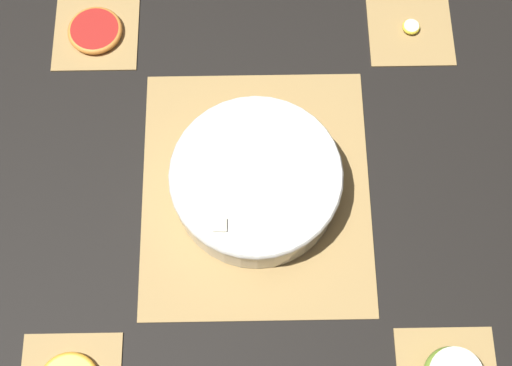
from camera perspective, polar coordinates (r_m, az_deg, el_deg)
name	(u,v)px	position (r m, az deg, el deg)	size (l,w,h in m)	color
ground_plane	(256,191)	(1.16, 0.00, -0.62)	(6.00, 6.00, 0.00)	black
bamboo_mat_center	(256,190)	(1.15, 0.00, -0.56)	(0.42, 0.37, 0.01)	#A8844C
coaster_mat_near_right	(410,29)	(1.32, 12.24, 11.94)	(0.15, 0.15, 0.01)	#A8844C
coaster_mat_far_right	(96,33)	(1.32, -12.68, 11.60)	(0.15, 0.15, 0.01)	#A8844C
fruit_salad_bowl	(256,180)	(1.11, 0.02, 0.23)	(0.27, 0.27, 0.08)	silver
banana_coin_single	(411,27)	(1.31, 12.30, 12.12)	(0.03, 0.03, 0.01)	#F7EFC6
grapefruit_slice	(95,31)	(1.31, -12.76, 11.81)	(0.10, 0.10, 0.01)	#B2231E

